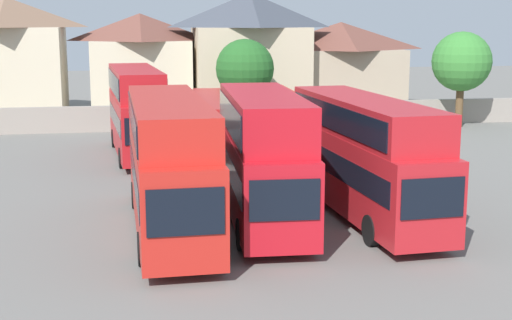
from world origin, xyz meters
The scene contains 14 objects.
ground centered at (0.00, 18.00, 0.00)m, with size 140.00×140.00×0.00m, color slate.
depot_boundary_wall centered at (0.00, 25.06, 0.90)m, with size 56.00×0.50×1.80m, color gray.
bus_1 centered at (-3.81, -0.29, 2.78)m, with size 2.86×12.08×4.93m.
bus_2 centered at (-0.22, 0.07, 2.82)m, with size 3.06×10.20×5.02m.
bus_3 centered at (3.88, 0.40, 2.67)m, with size 3.19×11.80×4.73m.
bus_4 centered at (-4.83, 15.38, 2.82)m, with size 3.25×11.00×5.02m.
bus_5 centered at (-0.02, 15.19, 1.90)m, with size 2.84×11.63×3.32m.
bus_6 centered at (3.38, 15.21, 1.99)m, with size 2.87×11.48×3.49m.
house_terrace_left centered at (-14.63, 34.74, 4.83)m, with size 9.00×7.21×9.49m.
house_terrace_centre centered at (-4.16, 35.60, 4.19)m, with size 8.51×6.91×8.22m.
house_terrace_right centered at (4.86, 34.21, 5.05)m, with size 9.74×7.06×9.90m.
house_terrace_far_right centered at (13.09, 35.61, 3.83)m, with size 10.67×7.12×7.50m.
tree_behind_wall centered at (3.37, 27.56, 4.12)m, with size 4.38×4.38×6.33m.
tree_right_of_lot centered at (18.49, 23.06, 4.71)m, with size 4.29×4.29×6.90m.
Camera 1 is at (-5.15, -27.01, 7.81)m, focal length 51.65 mm.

